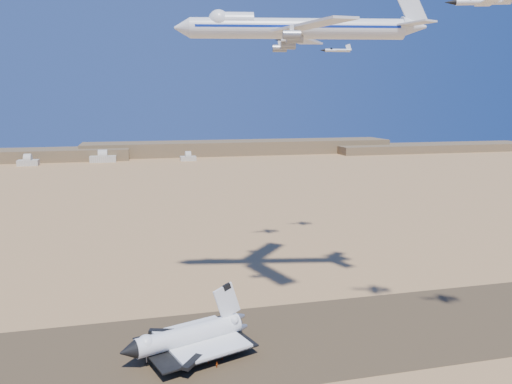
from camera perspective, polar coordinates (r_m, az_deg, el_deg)
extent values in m
plane|color=#B67F51|center=(151.95, -3.26, -17.21)|extent=(1200.00, 1200.00, 0.00)
cube|color=brown|center=(151.94, -3.26, -17.20)|extent=(600.00, 50.00, 0.06)
cube|color=olive|center=(690.73, -1.73, 5.11)|extent=(420.00, 60.00, 18.00)
cube|color=olive|center=(772.79, 19.60, 4.81)|extent=(300.00, 60.00, 11.00)
cube|color=beige|center=(617.40, -24.59, 3.06)|extent=(22.00, 14.00, 6.50)
cube|color=beige|center=(622.33, -17.08, 3.63)|extent=(30.00, 15.00, 7.50)
cube|color=beige|center=(614.82, -7.77, 3.81)|extent=(19.00, 12.50, 5.50)
cylinder|color=white|center=(146.44, -7.73, -15.90)|extent=(30.52, 14.66, 5.32)
cone|color=black|center=(141.04, -14.42, -17.22)|extent=(5.65, 6.15, 5.05)
sphere|color=white|center=(142.05, -12.46, -16.58)|extent=(4.94, 4.94, 4.94)
cube|color=white|center=(148.84, -6.32, -16.35)|extent=(27.04, 28.24, 0.86)
cube|color=black|center=(148.31, -7.01, -16.66)|extent=(34.25, 30.65, 0.48)
cube|color=white|center=(148.41, -3.36, -12.32)|extent=(8.57, 3.42, 10.94)
cylinder|color=gray|center=(144.32, -12.38, -18.33)|extent=(0.34, 0.34, 3.04)
cylinder|color=black|center=(144.80, -12.37, -18.68)|extent=(1.13, 0.74, 1.05)
cylinder|color=gray|center=(146.70, -4.75, -17.62)|extent=(0.34, 0.34, 3.04)
cylinder|color=black|center=(147.17, -4.75, -17.96)|extent=(1.13, 0.74, 1.05)
cylinder|color=gray|center=(154.30, -6.45, -16.18)|extent=(0.34, 0.34, 3.04)
cylinder|color=black|center=(154.74, -6.45, -16.51)|extent=(1.13, 0.74, 1.05)
cylinder|color=white|center=(162.22, 4.78, 18.11)|extent=(66.00, 18.77, 6.21)
cone|color=white|center=(161.60, -8.44, 18.07)|extent=(5.96, 7.03, 6.21)
sphere|color=white|center=(161.28, -4.28, 18.97)|extent=(6.41, 6.41, 6.41)
cube|color=white|center=(147.10, 6.40, 18.45)|extent=(16.85, 30.41, 0.68)
cube|color=white|center=(177.59, 4.75, 17.04)|extent=(25.14, 28.13, 0.68)
cube|color=white|center=(164.46, 17.89, 17.91)|extent=(8.52, 11.84, 0.49)
cube|color=white|center=(176.27, 16.39, 17.43)|extent=(11.04, 11.56, 0.49)
cube|color=white|center=(171.33, 17.23, 19.75)|extent=(11.00, 2.79, 13.88)
cylinder|color=gray|center=(152.85, 4.45, 17.06)|extent=(5.25, 3.41, 2.52)
cylinder|color=gray|center=(144.01, 4.10, 17.50)|extent=(5.25, 3.41, 2.52)
cylinder|color=gray|center=(170.10, 3.69, 16.37)|extent=(5.25, 3.41, 2.52)
cylinder|color=gray|center=(178.55, 2.72, 16.08)|extent=(5.25, 3.41, 2.52)
imported|color=#DF480D|center=(143.31, -5.45, -18.63)|extent=(0.60, 0.72, 1.69)
imported|color=#DF480D|center=(141.46, -4.48, -19.04)|extent=(0.57, 0.85, 1.63)
imported|color=#DF480D|center=(144.88, -3.87, -18.27)|extent=(1.06, 1.03, 1.67)
cylinder|color=white|center=(138.30, 24.53, 19.18)|extent=(12.28, 5.67, 1.46)
cone|color=black|center=(136.30, 21.35, 19.53)|extent=(3.02, 2.21, 1.36)
sphere|color=black|center=(137.51, 23.23, 19.54)|extent=(1.46, 1.46, 1.46)
cube|color=white|center=(138.58, 24.96, 19.04)|extent=(6.30, 9.11, 0.26)
cube|color=white|center=(139.92, 26.68, 18.90)|extent=(3.95, 5.70, 0.21)
cylinder|color=white|center=(213.27, 4.50, 16.89)|extent=(12.23, 1.72, 1.42)
cone|color=black|center=(211.29, 2.52, 16.97)|extent=(2.67, 1.39, 1.32)
sphere|color=black|center=(212.48, 3.68, 17.06)|extent=(1.42, 1.42, 1.42)
cube|color=white|center=(213.54, 4.77, 16.82)|extent=(3.76, 8.21, 0.25)
cube|color=white|center=(214.78, 5.86, 16.82)|extent=(2.36, 5.13, 0.20)
cube|color=white|center=(215.01, 5.92, 17.19)|extent=(3.08, 0.33, 3.44)
cylinder|color=white|center=(234.61, 9.30, 15.68)|extent=(11.60, 2.78, 1.34)
cone|color=black|center=(232.85, 7.60, 15.77)|extent=(2.63, 1.55, 1.25)
sphere|color=black|center=(233.90, 8.60, 15.84)|extent=(1.34, 1.34, 1.34)
cube|color=white|center=(234.85, 9.53, 15.62)|extent=(4.30, 8.04, 0.24)
cube|color=white|center=(235.94, 10.47, 15.62)|extent=(2.70, 5.03, 0.19)
cube|color=white|center=(236.13, 10.52, 15.94)|extent=(2.91, 0.60, 3.25)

